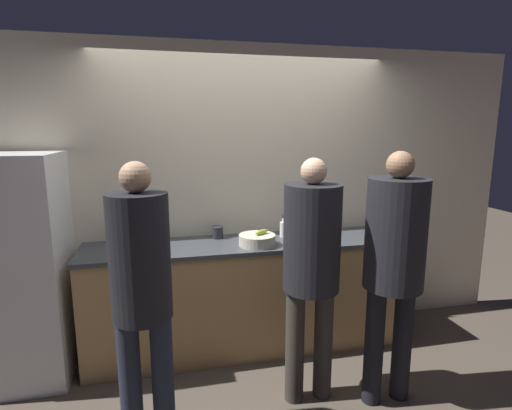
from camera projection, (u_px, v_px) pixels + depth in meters
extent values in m
plane|color=#4C4238|center=(260.00, 366.00, 3.21)|extent=(14.00, 14.00, 0.00)
cube|color=beige|center=(243.00, 195.00, 3.59)|extent=(5.20, 0.06, 2.60)
cube|color=tan|center=(251.00, 296.00, 3.46)|extent=(2.72, 0.60, 0.92)
cube|color=#383D42|center=(251.00, 243.00, 3.37)|extent=(2.75, 0.63, 0.03)
cube|color=white|center=(20.00, 269.00, 2.96)|extent=(0.64, 0.66, 1.72)
cylinder|color=#232838|center=(130.00, 383.00, 2.35)|extent=(0.13, 0.13, 0.82)
cylinder|color=#232838|center=(163.00, 379.00, 2.39)|extent=(0.13, 0.13, 0.82)
cylinder|color=black|center=(140.00, 257.00, 2.22)|extent=(0.34, 0.34, 0.72)
sphere|color=tan|center=(135.00, 177.00, 2.14)|extent=(0.17, 0.17, 0.17)
cylinder|color=#38332D|center=(295.00, 346.00, 2.76)|extent=(0.13, 0.13, 0.82)
cylinder|color=#38332D|center=(323.00, 342.00, 2.80)|extent=(0.13, 0.13, 0.82)
cylinder|color=black|center=(312.00, 238.00, 2.64)|extent=(0.38, 0.38, 0.72)
sphere|color=#DBAD89|center=(314.00, 171.00, 2.55)|extent=(0.17, 0.17, 0.17)
cylinder|color=black|center=(374.00, 346.00, 2.74)|extent=(0.13, 0.13, 0.84)
cylinder|color=black|center=(402.00, 342.00, 2.78)|extent=(0.13, 0.13, 0.84)
cylinder|color=black|center=(396.00, 234.00, 2.61)|extent=(0.39, 0.39, 0.73)
sphere|color=#936B4C|center=(400.00, 165.00, 2.53)|extent=(0.17, 0.17, 0.17)
cylinder|color=beige|center=(257.00, 240.00, 3.24)|extent=(0.30, 0.30, 0.09)
ellipsoid|color=#99BC38|center=(262.00, 232.00, 3.24)|extent=(0.15, 0.12, 0.04)
cylinder|color=#ADA393|center=(376.00, 223.00, 3.78)|extent=(0.11, 0.11, 0.11)
cylinder|color=#99754C|center=(376.00, 212.00, 3.76)|extent=(0.01, 0.05, 0.23)
cylinder|color=#99754C|center=(378.00, 212.00, 3.77)|extent=(0.03, 0.05, 0.23)
cylinder|color=#99754C|center=(378.00, 212.00, 3.75)|extent=(0.05, 0.01, 0.23)
cylinder|color=silver|center=(284.00, 229.00, 3.49)|extent=(0.07, 0.07, 0.13)
cylinder|color=silver|center=(284.00, 220.00, 3.48)|extent=(0.03, 0.03, 0.04)
cylinder|color=black|center=(284.00, 217.00, 3.47)|extent=(0.03, 0.03, 0.02)
cylinder|color=#28282D|center=(217.00, 232.00, 3.45)|extent=(0.10, 0.10, 0.10)
cylinder|color=#335184|center=(331.00, 234.00, 3.43)|extent=(0.07, 0.07, 0.08)
cylinder|color=#3D3D42|center=(132.00, 235.00, 3.35)|extent=(0.15, 0.15, 0.11)
sphere|color=#2D6B33|center=(131.00, 219.00, 3.33)|extent=(0.19, 0.19, 0.19)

